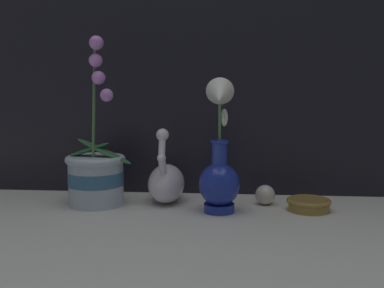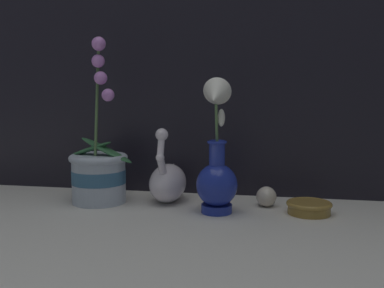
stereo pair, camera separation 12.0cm
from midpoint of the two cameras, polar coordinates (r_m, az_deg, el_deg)
name	(u,v)px [view 1 (the left image)]	position (r m, az deg, el deg)	size (l,w,h in m)	color
ground_plane	(192,221)	(1.09, -3.20, -9.78)	(2.80, 2.80, 0.00)	beige
orchid_potted_plant	(96,172)	(1.26, -14.78, -3.50)	(0.20, 0.16, 0.45)	#B2BCCC
swan_figurine	(166,181)	(1.26, -6.01, -4.74)	(0.10, 0.19, 0.21)	white
blue_vase	(219,167)	(1.14, 0.48, -3.00)	(0.11, 0.13, 0.34)	navy
glass_sphere	(265,195)	(1.24, 6.54, -6.46)	(0.05, 0.05, 0.05)	beige
amber_dish	(309,204)	(1.20, 11.84, -7.46)	(0.11, 0.11, 0.03)	olive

